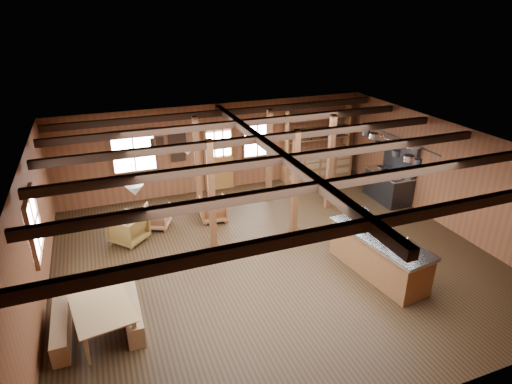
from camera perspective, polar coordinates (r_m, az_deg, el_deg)
room at (r=9.71m, az=2.49°, el=-1.79°), size 10.04×9.04×2.84m
ceiling_joists at (r=9.38m, az=2.20°, el=5.71°), size 9.80×8.82×0.18m
timber_posts at (r=11.66m, az=0.80°, el=2.77°), size 3.95×2.35×2.80m
back_door at (r=13.79m, az=-4.89°, el=3.79°), size 1.02×0.08×2.15m
window_back_left at (r=13.13m, az=-15.99°, el=5.22°), size 1.32×0.06×1.32m
window_back_right at (r=13.96m, az=0.16°, el=7.25°), size 1.02×0.06×1.32m
window_left at (r=9.52m, az=-27.52°, el=-3.93°), size 0.14×1.24×1.32m
notice_boards at (r=13.24m, az=-11.27°, el=6.02°), size 1.08×0.03×0.90m
back_counter at (r=14.91m, az=8.08°, el=4.07°), size 2.55×0.60×2.45m
pendant_lamps at (r=9.70m, az=-12.14°, el=3.11°), size 1.86×2.36×0.66m
pot_rack at (r=11.31m, az=17.97°, el=5.59°), size 0.38×3.00×0.45m
kitchen_island at (r=10.01m, az=15.99°, el=-7.98°), size 1.20×2.59×1.20m
step_stool at (r=10.79m, az=12.63°, el=-6.72°), size 0.57×0.49×0.43m
commercial_range at (r=13.72m, az=17.46°, el=1.45°), size 0.79×1.53×1.89m
dining_table at (r=8.74m, az=-19.63°, el=-15.08°), size 1.25×1.91×0.62m
bench_wall at (r=8.87m, az=-24.54°, el=-16.22°), size 0.29×1.53×0.42m
bench_aisle at (r=8.79m, az=-16.20°, el=-15.07°), size 0.30×1.60×0.44m
armchair_a at (r=11.35m, az=-16.67°, el=-4.72°), size 1.11×1.11×0.72m
armchair_b at (r=12.01m, az=-5.72°, el=-2.28°), size 0.77×0.79×0.66m
armchair_c at (r=11.89m, az=-13.13°, el=-3.20°), size 0.89×0.90×0.63m
counter_pot at (r=10.48m, az=13.97°, el=-2.71°), size 0.33×0.33×0.20m
bowl at (r=9.87m, az=13.57°, el=-4.85°), size 0.28×0.28×0.06m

